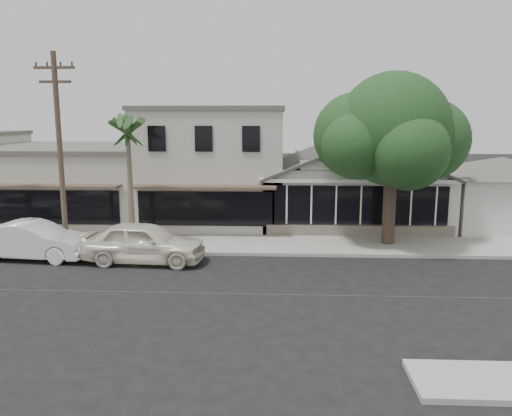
# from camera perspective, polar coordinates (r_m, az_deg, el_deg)

# --- Properties ---
(ground) EXTENTS (140.00, 140.00, 0.00)m
(ground) POSITION_cam_1_polar(r_m,az_deg,el_deg) (17.91, -0.18, -9.83)
(ground) COLOR black
(ground) RESTS_ON ground
(sidewalk_north) EXTENTS (90.00, 3.50, 0.15)m
(sidewalk_north) POSITION_cam_1_polar(r_m,az_deg,el_deg) (25.88, -17.40, -3.77)
(sidewalk_north) COLOR #9E9991
(sidewalk_north) RESTS_ON ground
(corner_shop) EXTENTS (10.40, 8.60, 5.10)m
(corner_shop) POSITION_cam_1_polar(r_m,az_deg,el_deg) (29.77, 10.73, 3.30)
(corner_shop) COLOR silver
(corner_shop) RESTS_ON ground
(side_cottage) EXTENTS (6.00, 6.00, 3.00)m
(side_cottage) POSITION_cam_1_polar(r_m,az_deg,el_deg) (31.22, 25.99, 0.68)
(side_cottage) COLOR silver
(side_cottage) RESTS_ON ground
(row_building_near) EXTENTS (8.00, 10.00, 6.50)m
(row_building_near) POSITION_cam_1_polar(r_m,az_deg,el_deg) (30.67, -4.52, 4.85)
(row_building_near) COLOR #BCB7AA
(row_building_near) RESTS_ON ground
(row_building_midnear) EXTENTS (10.00, 10.00, 4.20)m
(row_building_midnear) POSITION_cam_1_polar(r_m,az_deg,el_deg) (33.16, -20.13, 2.66)
(row_building_midnear) COLOR beige
(row_building_midnear) RESTS_ON ground
(utility_pole) EXTENTS (1.80, 0.24, 9.00)m
(utility_pole) POSITION_cam_1_polar(r_m,az_deg,el_deg) (24.14, -21.51, 6.34)
(utility_pole) COLOR brown
(utility_pole) RESTS_ON ground
(car_0) EXTENTS (5.32, 2.37, 1.78)m
(car_0) POSITION_cam_1_polar(r_m,az_deg,el_deg) (21.93, -12.70, -3.86)
(car_0) COLOR white
(car_0) RESTS_ON ground
(car_1) EXTENTS (5.20, 2.20, 1.67)m
(car_1) POSITION_cam_1_polar(r_m,az_deg,el_deg) (24.05, -24.06, -3.40)
(car_1) COLOR white
(car_1) RESTS_ON ground
(shade_tree) EXTENTS (7.47, 6.75, 8.28)m
(shade_tree) POSITION_cam_1_polar(r_m,az_deg,el_deg) (24.62, 15.10, 8.31)
(shade_tree) COLOR #4D3B2E
(shade_tree) RESTS_ON ground
(palm_east) EXTENTS (2.96, 2.96, 6.61)m
(palm_east) POSITION_cam_1_polar(r_m,az_deg,el_deg) (24.29, -14.46, 8.68)
(palm_east) COLOR #726651
(palm_east) RESTS_ON ground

